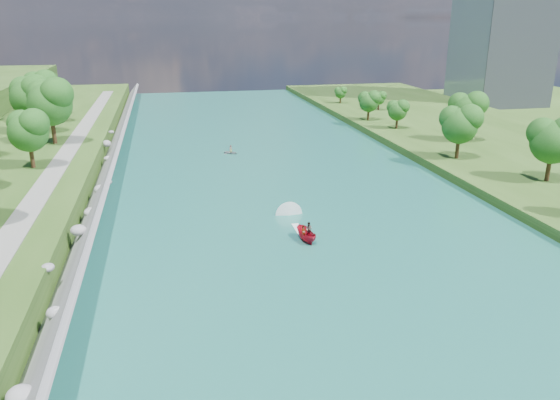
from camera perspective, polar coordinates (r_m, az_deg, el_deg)
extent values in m
plane|color=#2D5119|center=(62.61, 4.03, -4.92)|extent=(260.00, 260.00, 0.00)
cube|color=#175A4F|center=(80.77, 0.16, 0.63)|extent=(55.00, 240.00, 0.10)
cube|color=slate|center=(79.19, -18.45, 0.61)|extent=(3.54, 236.00, 4.05)
ellipsoid|color=gray|center=(39.96, -25.51, -17.99)|extent=(1.76, 1.78, 1.28)
ellipsoid|color=gray|center=(48.33, -22.48, -10.85)|extent=(1.36, 1.28, 1.08)
ellipsoid|color=gray|center=(54.21, -23.11, -6.51)|extent=(1.20, 1.34, 0.74)
ellipsoid|color=gray|center=(63.73, -20.33, -2.98)|extent=(1.72, 1.70, 1.20)
ellipsoid|color=gray|center=(72.27, -19.15, -1.19)|extent=(1.75, 2.07, 1.03)
ellipsoid|color=gray|center=(80.26, -18.24, 1.05)|extent=(1.83, 1.97, 1.36)
ellipsoid|color=gray|center=(87.37, -17.49, 1.80)|extent=(1.13, 1.25, 0.76)
ellipsoid|color=gray|center=(99.02, -17.55, 4.17)|extent=(1.37, 1.50, 0.83)
ellipsoid|color=gray|center=(105.74, -17.67, 5.64)|extent=(1.65, 1.91, 1.21)
ellipsoid|color=gray|center=(113.63, -17.22, 6.81)|extent=(1.08, 0.96, 0.63)
cube|color=gray|center=(79.78, -23.31, 1.48)|extent=(3.00, 200.00, 0.10)
ellipsoid|color=#124314|center=(88.88, -24.79, 6.33)|extent=(6.22, 6.22, 10.37)
ellipsoid|color=#124314|center=(104.78, -22.88, 9.09)|extent=(8.14, 8.14, 13.57)
ellipsoid|color=#124314|center=(116.23, -24.64, 9.54)|extent=(7.82, 7.82, 13.04)
ellipsoid|color=#124314|center=(127.70, -23.72, 10.29)|extent=(7.74, 7.74, 12.89)
ellipsoid|color=#124314|center=(138.21, -22.55, 9.99)|extent=(4.98, 4.98, 8.30)
ellipsoid|color=#124314|center=(90.22, 26.58, 5.29)|extent=(6.87, 6.87, 11.45)
ellipsoid|color=#124314|center=(99.46, 18.26, 7.25)|extent=(6.59, 6.59, 10.99)
ellipsoid|color=#124314|center=(114.47, 18.93, 8.68)|extent=(6.88, 6.88, 11.47)
ellipsoid|color=#124314|center=(124.04, 12.18, 9.02)|extent=(4.50, 4.50, 7.49)
ellipsoid|color=#124314|center=(133.31, 9.26, 9.99)|extent=(4.94, 4.94, 8.23)
ellipsoid|color=#124314|center=(148.89, 10.29, 10.35)|extent=(3.52, 3.52, 5.87)
ellipsoid|color=#124314|center=(159.82, 6.34, 11.01)|extent=(3.32, 3.32, 5.54)
imported|color=#AD0D21|center=(63.78, 2.73, -3.59)|extent=(2.09, 4.20, 1.55)
imported|color=#66605B|center=(63.18, 2.47, -3.43)|extent=(0.70, 0.60, 1.63)
imported|color=#66605B|center=(64.19, 3.05, -3.05)|extent=(1.03, 1.00, 1.67)
cube|color=white|center=(66.75, 2.07, -3.24)|extent=(0.90, 5.00, 0.06)
imported|color=gray|center=(105.29, -5.16, 5.01)|extent=(3.41, 3.25, 0.58)
imported|color=#66605B|center=(105.14, -5.17, 5.34)|extent=(0.68, 0.47, 1.33)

